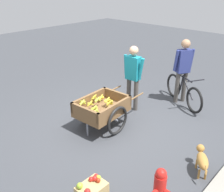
# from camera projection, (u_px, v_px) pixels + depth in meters

# --- Properties ---
(ground_plane) EXTENTS (24.00, 24.00, 0.00)m
(ground_plane) POSITION_uv_depth(u_px,v_px,m) (118.00, 125.00, 5.83)
(ground_plane) COLOR #3D3F44
(fruit_cart) EXTENTS (1.70, 0.98, 0.72)m
(fruit_cart) POSITION_uv_depth(u_px,v_px,m) (102.00, 109.00, 5.60)
(fruit_cart) COLOR brown
(fruit_cart) RESTS_ON ground
(vendor_person) EXTENTS (0.22, 0.58, 1.63)m
(vendor_person) POSITION_uv_depth(u_px,v_px,m) (133.00, 73.00, 6.17)
(vendor_person) COLOR #4C4742
(vendor_person) RESTS_ON ground
(bicycle) EXTENTS (0.86, 1.48, 0.85)m
(bicycle) POSITION_uv_depth(u_px,v_px,m) (183.00, 92.00, 6.68)
(bicycle) COLOR black
(bicycle) RESTS_ON ground
(cyclist_person) EXTENTS (0.46, 0.34, 1.69)m
(cyclist_person) POSITION_uv_depth(u_px,v_px,m) (183.00, 65.00, 6.53)
(cyclist_person) COLOR #4C4742
(cyclist_person) RESTS_ON ground
(dog) EXTENTS (0.58, 0.42, 0.40)m
(dog) POSITION_uv_depth(u_px,v_px,m) (202.00, 159.00, 4.32)
(dog) COLOR #AD7A38
(dog) RESTS_ON ground
(fire_hydrant) EXTENTS (0.25, 0.25, 0.67)m
(fire_hydrant) POSITION_uv_depth(u_px,v_px,m) (160.00, 188.00, 3.65)
(fire_hydrant) COLOR red
(fire_hydrant) RESTS_ON ground
(plastic_bucket) EXTENTS (0.24, 0.24, 0.25)m
(plastic_bucket) POSITION_uv_depth(u_px,v_px,m) (108.00, 97.00, 6.91)
(plastic_bucket) COLOR orange
(plastic_bucket) RESTS_ON ground
(apple_crate) EXTENTS (0.44, 0.32, 0.32)m
(apple_crate) POSITION_uv_depth(u_px,v_px,m) (92.00, 190.00, 3.89)
(apple_crate) COLOR tan
(apple_crate) RESTS_ON ground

